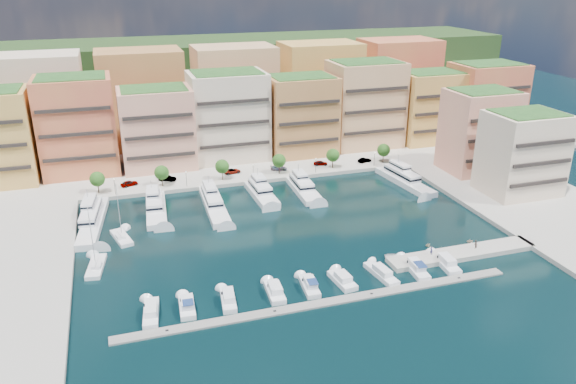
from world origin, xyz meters
name	(u,v)px	position (x,y,z in m)	size (l,w,h in m)	color
ground	(288,230)	(0.00, 0.00, 0.00)	(400.00, 400.00, 0.00)	black
north_quay	(230,150)	(0.00, 62.00, 0.00)	(220.00, 64.00, 2.00)	#9E998E
east_quay	(543,210)	(62.00, -8.00, 0.00)	(34.00, 76.00, 2.00)	#9E998E
hillside	(204,115)	(0.00, 110.00, 0.00)	(240.00, 40.00, 58.00)	#1D3114
south_pontoon	(324,304)	(-3.00, -30.00, 0.00)	(72.00, 2.20, 0.35)	gray
finger_pier	(462,255)	(30.00, -22.00, 0.00)	(32.00, 5.00, 2.00)	#9E998E
apartment_1	(77,125)	(-44.00, 51.99, 14.31)	(20.00, 16.50, 26.80)	#D78747
apartment_2	(157,128)	(-23.00, 49.99, 12.31)	(20.00, 15.50, 22.80)	#EDA784
apartment_3	(228,116)	(-2.00, 51.99, 13.81)	(22.00, 16.50, 25.80)	beige
apartment_4	(301,115)	(20.00, 49.99, 12.81)	(20.00, 15.50, 23.80)	#C8844B
apartment_5	(365,104)	(42.00, 51.99, 14.31)	(22.00, 16.50, 26.80)	#E4AB79
apartment_6	(429,107)	(64.00, 49.99, 12.31)	(20.00, 15.50, 22.80)	#D49B4D
apartment_7	(485,101)	(84.00, 47.99, 13.31)	(22.00, 16.50, 24.80)	#D78747
apartment_east_a	(479,131)	(62.00, 19.99, 12.31)	(18.00, 14.50, 22.80)	#EDA784
apartment_east_b	(522,153)	(62.00, 1.99, 11.31)	(18.00, 14.50, 20.80)	beige
backblock_0	(40,105)	(-55.00, 74.00, 16.00)	(26.00, 18.00, 30.00)	beige
backblock_1	(142,98)	(-25.00, 74.00, 16.00)	(26.00, 18.00, 30.00)	#C8844B
backblock_2	(235,92)	(5.00, 74.00, 16.00)	(26.00, 18.00, 30.00)	#E4AB79
backblock_3	(320,87)	(35.00, 74.00, 16.00)	(26.00, 18.00, 30.00)	#D49B4D
backblock_4	(397,82)	(65.00, 74.00, 16.00)	(26.00, 18.00, 30.00)	#D78747
tree_0	(97,179)	(-40.00, 33.50, 4.74)	(3.80, 3.80, 5.65)	#473323
tree_1	(162,173)	(-24.00, 33.50, 4.74)	(3.80, 3.80, 5.65)	#473323
tree_2	(222,166)	(-8.00, 33.50, 4.74)	(3.80, 3.80, 5.65)	#473323
tree_3	(279,161)	(8.00, 33.50, 4.74)	(3.80, 3.80, 5.65)	#473323
tree_4	(333,155)	(24.00, 33.50, 4.74)	(3.80, 3.80, 5.65)	#473323
tree_5	(384,150)	(40.00, 33.50, 4.74)	(3.80, 3.80, 5.65)	#473323
lamppost_0	(114,184)	(-36.00, 31.20, 3.83)	(0.30, 0.30, 4.20)	black
lamppost_1	(186,176)	(-18.00, 31.20, 3.83)	(0.30, 0.30, 4.20)	black
lamppost_2	(253,169)	(0.00, 31.20, 3.83)	(0.30, 0.30, 4.20)	black
lamppost_3	(316,163)	(18.00, 31.20, 3.83)	(0.30, 0.30, 4.20)	black
lamppost_4	(374,157)	(36.00, 31.20, 3.83)	(0.30, 0.30, 4.20)	black
yacht_0	(93,218)	(-41.42, 17.03, 1.21)	(7.34, 26.45, 7.30)	white
yacht_1	(156,207)	(-27.11, 19.49, 1.09)	(6.00, 20.92, 7.30)	white
yacht_2	(213,202)	(-13.46, 17.95, 1.21)	(5.00, 24.25, 7.30)	white
yacht_3	(261,192)	(-0.58, 21.21, 1.21)	(5.17, 17.14, 7.30)	white
yacht_4	(303,188)	(10.66, 20.58, 1.09)	(5.35, 18.43, 7.30)	white
yacht_6	(403,179)	(38.63, 18.62, 1.21)	(6.94, 23.01, 7.30)	white
cruiser_0	(151,313)	(-32.01, -24.59, 0.55)	(3.42, 8.69, 2.55)	white
cruiser_1	(187,307)	(-26.01, -24.59, 0.57)	(3.03, 7.28, 2.66)	white
cruiser_2	(228,300)	(-18.84, -24.58, 0.55)	(3.22, 7.76, 2.55)	white
cruiser_3	(275,292)	(-10.38, -24.58, 0.55)	(3.08, 7.53, 2.55)	white
cruiser_4	(309,286)	(-3.81, -24.60, 0.57)	(3.11, 7.70, 2.66)	white
cruiser_5	(342,280)	(2.69, -24.58, 0.55)	(3.49, 7.41, 2.55)	white
cruiser_6	(381,274)	(10.64, -24.60, 0.55)	(3.46, 9.23, 2.55)	white
cruiser_7	(415,268)	(17.81, -24.62, 0.57)	(3.29, 9.15, 2.66)	white
cruiser_8	(445,263)	(24.52, -24.59, 0.55)	(3.40, 8.74, 2.55)	white
sailboat_2	(122,238)	(-35.57, 6.41, 0.32)	(4.75, 9.02, 13.20)	white
sailboat_1	(96,267)	(-40.79, -5.09, 0.31)	(4.22, 9.68, 13.20)	white
tender_1	(428,245)	(25.45, -16.48, 0.42)	(1.37, 1.59, 0.84)	#C2B794
tender_0	(395,256)	(16.39, -18.95, 0.41)	(2.83, 3.97, 0.82)	silver
tender_3	(470,241)	(34.93, -17.59, 0.42)	(1.38, 1.60, 0.84)	beige
car_0	(129,183)	(-32.34, 36.18, 1.76)	(1.80, 4.48, 1.53)	gray
car_1	(167,178)	(-22.37, 37.01, 1.76)	(1.61, 4.61, 1.52)	gray
car_2	(232,171)	(-4.43, 37.57, 1.66)	(2.20, 4.77, 1.33)	gray
car_3	(279,168)	(8.71, 36.26, 1.67)	(1.88, 4.63, 1.34)	gray
car_4	(321,163)	(21.52, 36.62, 1.68)	(1.61, 3.99, 1.36)	gray
car_5	(365,160)	(34.79, 35.06, 1.67)	(1.41, 4.06, 1.34)	gray
person_0	(431,251)	(23.17, -21.36, 1.85)	(0.62, 0.41, 1.71)	#292850
person_1	(475,244)	(33.22, -21.65, 1.89)	(0.86, 0.67, 1.77)	#4E382F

